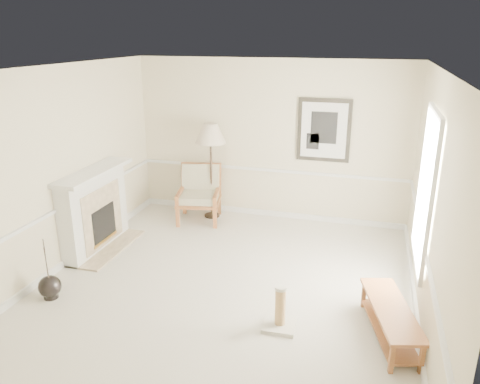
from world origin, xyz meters
name	(u,v)px	position (x,y,z in m)	size (l,w,h in m)	color
ground	(225,286)	(0.00, 0.00, 0.00)	(5.50, 5.50, 0.00)	silver
room	(236,154)	(0.14, 0.08, 1.87)	(5.04, 5.54, 2.92)	beige
fireplace	(95,210)	(-2.34, 0.60, 0.64)	(0.64, 1.64, 1.31)	white
floor_vase	(50,287)	(-2.10, -0.92, 0.16)	(0.29, 0.29, 0.86)	black
armchair	(200,191)	(-1.21, 2.25, 0.54)	(0.91, 0.95, 1.01)	olive
floor_lamp	(211,136)	(-1.03, 2.40, 1.55)	(0.70, 0.70, 1.77)	black
bench	(390,317)	(2.15, -0.55, 0.25)	(0.73, 1.39, 0.38)	olive
scratching_post	(280,314)	(0.91, -0.71, 0.17)	(0.39, 0.39, 0.54)	white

